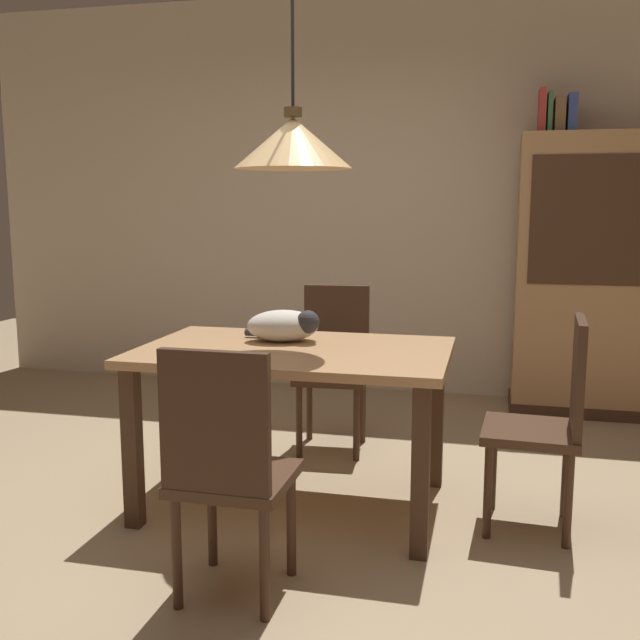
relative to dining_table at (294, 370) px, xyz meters
The scene contains 13 objects.
ground 0.75m from the dining_table, 71.54° to the right, with size 10.00×10.00×0.00m, color tan.
back_wall 2.43m from the dining_table, 86.96° to the left, with size 6.40×0.10×2.90m, color beige.
dining_table is the anchor object (origin of this frame).
chair_near_front 0.89m from the dining_table, 90.05° to the right, with size 0.40×0.40×0.93m.
chair_far_back 0.89m from the dining_table, 90.36° to the left, with size 0.43×0.43×0.93m.
chair_right_side 1.14m from the dining_table, ahead, with size 0.42×0.42×0.93m.
cat_sleeping 0.24m from the dining_table, 120.30° to the left, with size 0.40×0.31×0.16m.
pendant_lamp 1.01m from the dining_table, 99.46° to the left, with size 0.52×0.52×1.30m.
hutch_bookcase 2.52m from the dining_table, 51.29° to the left, with size 1.12×0.45×1.85m.
book_red_tall 2.63m from the dining_table, 59.84° to the left, with size 0.04×0.22×0.28m, color #B73833.
book_green_slim 2.65m from the dining_table, 58.78° to the left, with size 0.03×0.20×0.26m, color #427A4C.
book_brown_thick 2.67m from the dining_table, 57.49° to the left, with size 0.06×0.24×0.22m, color brown.
book_blue_wide 2.71m from the dining_table, 55.95° to the left, with size 0.06×0.24×0.24m, color #384C93.
Camera 1 is at (0.75, -2.78, 1.40)m, focal length 41.06 mm.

